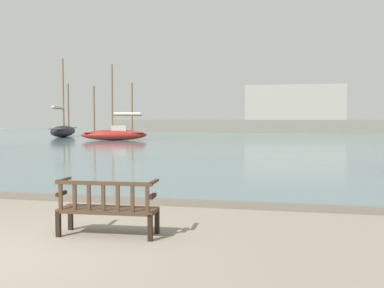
% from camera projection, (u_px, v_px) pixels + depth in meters
% --- Properties ---
extents(ground_plane, '(160.00, 160.00, 0.00)m').
position_uv_depth(ground_plane, '(14.00, 255.00, 5.99)').
color(ground_plane, gray).
extents(harbor_water, '(100.00, 80.00, 0.08)m').
position_uv_depth(harbor_water, '(249.00, 136.00, 48.97)').
color(harbor_water, slate).
rests_on(harbor_water, ground).
extents(quay_edge_kerb, '(40.00, 0.30, 0.12)m').
position_uv_depth(quay_edge_kerb, '(117.00, 200.00, 9.75)').
color(quay_edge_kerb, '#675F54').
rests_on(quay_edge_kerb, ground).
extents(park_bench, '(1.62, 0.60, 0.92)m').
position_uv_depth(park_bench, '(107.00, 207.00, 6.96)').
color(park_bench, black).
rests_on(park_bench, ground).
extents(sailboat_far_port, '(5.88, 3.24, 6.57)m').
position_uv_depth(sailboat_far_port, '(115.00, 133.00, 37.19)').
color(sailboat_far_port, maroon).
rests_on(sailboat_far_port, harbor_water).
extents(sailboat_nearest_starboard, '(3.36, 7.38, 8.08)m').
position_uv_depth(sailboat_nearest_starboard, '(63.00, 130.00, 44.18)').
color(sailboat_nearest_starboard, black).
rests_on(sailboat_nearest_starboard, harbor_water).
extents(far_breakwater, '(40.40, 2.40, 6.51)m').
position_uv_depth(far_breakwater, '(271.00, 117.00, 58.05)').
color(far_breakwater, slate).
rests_on(far_breakwater, ground).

